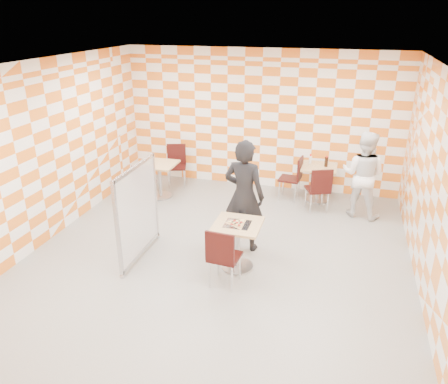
# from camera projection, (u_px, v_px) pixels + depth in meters

# --- Properties ---
(room_shell) EXTENTS (7.00, 7.00, 7.00)m
(room_shell) POSITION_uv_depth(u_px,v_px,m) (224.00, 162.00, 6.79)
(room_shell) COLOR gray
(room_shell) RESTS_ON ground
(main_table) EXTENTS (0.70, 0.70, 0.75)m
(main_table) POSITION_uv_depth(u_px,v_px,m) (237.00, 238.00, 6.59)
(main_table) COLOR #DAB475
(main_table) RESTS_ON ground
(second_table) EXTENTS (0.70, 0.70, 0.75)m
(second_table) POSITION_uv_depth(u_px,v_px,m) (319.00, 177.00, 9.01)
(second_table) COLOR #DAB475
(second_table) RESTS_ON ground
(empty_table) EXTENTS (0.70, 0.70, 0.75)m
(empty_table) POSITION_uv_depth(u_px,v_px,m) (160.00, 174.00, 9.17)
(empty_table) COLOR #DAB475
(empty_table) RESTS_ON ground
(chair_main_front) EXTENTS (0.46, 0.46, 0.92)m
(chair_main_front) POSITION_uv_depth(u_px,v_px,m) (222.00, 254.00, 6.09)
(chair_main_front) COLOR black
(chair_main_front) RESTS_ON ground
(chair_second_front) EXTENTS (0.55, 0.56, 0.92)m
(chair_second_front) POSITION_uv_depth(u_px,v_px,m) (319.00, 187.00, 8.43)
(chair_second_front) COLOR black
(chair_second_front) RESTS_ON ground
(chair_second_side) EXTENTS (0.47, 0.46, 0.92)m
(chair_second_side) POSITION_uv_depth(u_px,v_px,m) (294.00, 175.00, 9.02)
(chair_second_side) COLOR black
(chair_second_side) RESTS_ON ground
(chair_empty_near) EXTENTS (0.53, 0.54, 0.92)m
(chair_empty_near) POSITION_uv_depth(u_px,v_px,m) (144.00, 182.00, 8.66)
(chair_empty_near) COLOR black
(chair_empty_near) RESTS_ON ground
(chair_empty_far) EXTENTS (0.53, 0.54, 0.92)m
(chair_empty_far) POSITION_uv_depth(u_px,v_px,m) (177.00, 162.00, 9.84)
(chair_empty_far) COLOR black
(chair_empty_far) RESTS_ON ground
(partition) EXTENTS (0.08, 1.38, 1.55)m
(partition) POSITION_uv_depth(u_px,v_px,m) (138.00, 212.00, 6.79)
(partition) COLOR white
(partition) RESTS_ON ground
(man_dark) EXTENTS (0.74, 0.55, 1.86)m
(man_dark) POSITION_uv_depth(u_px,v_px,m) (244.00, 196.00, 7.02)
(man_dark) COLOR black
(man_dark) RESTS_ON ground
(man_white) EXTENTS (0.95, 0.82, 1.67)m
(man_white) POSITION_uv_depth(u_px,v_px,m) (363.00, 175.00, 8.22)
(man_white) COLOR white
(man_white) RESTS_ON ground
(pizza_on_foil) EXTENTS (0.40, 0.40, 0.04)m
(pizza_on_foil) POSITION_uv_depth(u_px,v_px,m) (237.00, 223.00, 6.48)
(pizza_on_foil) COLOR silver
(pizza_on_foil) RESTS_ON main_table
(sport_bottle) EXTENTS (0.06, 0.06, 0.20)m
(sport_bottle) POSITION_uv_depth(u_px,v_px,m) (310.00, 159.00, 9.05)
(sport_bottle) COLOR white
(sport_bottle) RESTS_ON second_table
(soda_bottle) EXTENTS (0.07, 0.07, 0.23)m
(soda_bottle) POSITION_uv_depth(u_px,v_px,m) (326.00, 162.00, 8.85)
(soda_bottle) COLOR black
(soda_bottle) RESTS_ON second_table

